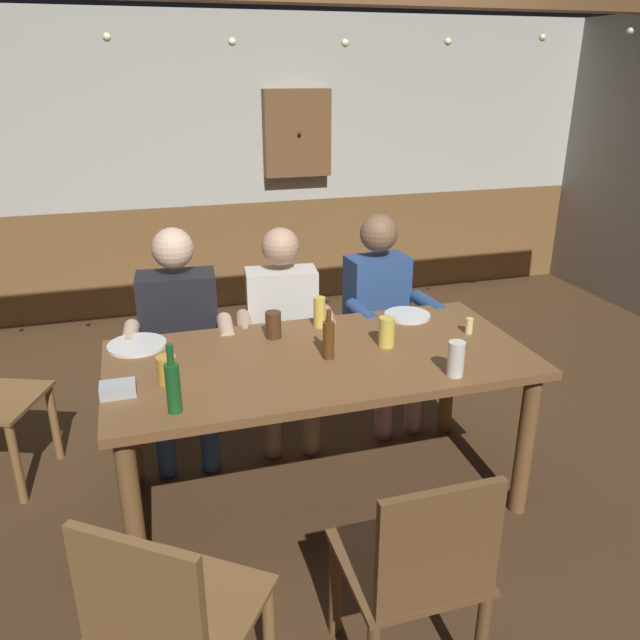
# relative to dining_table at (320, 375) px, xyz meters

# --- Properties ---
(ground_plane) EXTENTS (8.02, 8.02, 0.00)m
(ground_plane) POSITION_rel_dining_table_xyz_m (0.00, 0.06, -0.67)
(ground_plane) COLOR #4C331E
(back_wall_upper) EXTENTS (6.68, 0.12, 1.50)m
(back_wall_upper) POSITION_rel_dining_table_xyz_m (0.00, 2.90, 1.00)
(back_wall_upper) COLOR beige
(back_wall_wainscot) EXTENTS (6.68, 0.12, 0.92)m
(back_wall_wainscot) POSITION_rel_dining_table_xyz_m (0.00, 2.90, -0.21)
(back_wall_wainscot) COLOR brown
(back_wall_wainscot) RESTS_ON ground_plane
(dining_table) EXTENTS (1.91, 0.92, 0.77)m
(dining_table) POSITION_rel_dining_table_xyz_m (0.00, 0.00, 0.00)
(dining_table) COLOR brown
(dining_table) RESTS_ON ground_plane
(person_0) EXTENTS (0.57, 0.56, 1.22)m
(person_0) POSITION_rel_dining_table_xyz_m (-0.58, 0.69, 0.01)
(person_0) COLOR black
(person_0) RESTS_ON ground_plane
(person_1) EXTENTS (0.56, 0.55, 1.19)m
(person_1) POSITION_rel_dining_table_xyz_m (-0.01, 0.68, -0.01)
(person_1) COLOR silver
(person_1) RESTS_ON ground_plane
(person_2) EXTENTS (0.51, 0.52, 1.22)m
(person_2) POSITION_rel_dining_table_xyz_m (0.58, 0.69, 0.01)
(person_2) COLOR #2D4C84
(person_2) RESTS_ON ground_plane
(chair_empty_near_right) EXTENTS (0.44, 0.44, 0.88)m
(chair_empty_near_right) POSITION_rel_dining_table_xyz_m (0.01, -1.08, -0.19)
(chair_empty_near_right) COLOR brown
(chair_empty_near_right) RESTS_ON ground_plane
(chair_empty_far_end) EXTENTS (0.61, 0.61, 0.88)m
(chair_empty_far_end) POSITION_rel_dining_table_xyz_m (-0.78, -1.06, -0.19)
(chair_empty_far_end) COLOR brown
(chair_empty_far_end) RESTS_ON ground_plane
(table_candle) EXTENTS (0.04, 0.04, 0.08)m
(table_candle) POSITION_rel_dining_table_xyz_m (0.78, 0.04, 0.14)
(table_candle) COLOR #F9E08C
(table_candle) RESTS_ON dining_table
(condiment_caddy) EXTENTS (0.14, 0.10, 0.05)m
(condiment_caddy) POSITION_rel_dining_table_xyz_m (-0.88, -0.13, 0.12)
(condiment_caddy) COLOR #B2B7BC
(condiment_caddy) RESTS_ON dining_table
(plate_0) EXTENTS (0.27, 0.27, 0.01)m
(plate_0) POSITION_rel_dining_table_xyz_m (-0.80, 0.34, 0.11)
(plate_0) COLOR white
(plate_0) RESTS_ON dining_table
(plate_1) EXTENTS (0.24, 0.24, 0.01)m
(plate_1) POSITION_rel_dining_table_xyz_m (0.58, 0.34, 0.11)
(plate_1) COLOR white
(plate_1) RESTS_ON dining_table
(bottle_0) EXTENTS (0.06, 0.06, 0.28)m
(bottle_0) POSITION_rel_dining_table_xyz_m (-0.68, -0.33, 0.21)
(bottle_0) COLOR #195923
(bottle_0) RESTS_ON dining_table
(bottle_1) EXTENTS (0.05, 0.05, 0.23)m
(bottle_1) POSITION_rel_dining_table_xyz_m (0.03, -0.04, 0.19)
(bottle_1) COLOR #593314
(bottle_1) RESTS_ON dining_table
(pint_glass_0) EXTENTS (0.08, 0.08, 0.12)m
(pint_glass_0) POSITION_rel_dining_table_xyz_m (-0.69, -0.07, 0.16)
(pint_glass_0) COLOR gold
(pint_glass_0) RESTS_ON dining_table
(pint_glass_1) EXTENTS (0.08, 0.08, 0.14)m
(pint_glass_1) POSITION_rel_dining_table_xyz_m (0.33, 0.01, 0.17)
(pint_glass_1) COLOR #E5C64C
(pint_glass_1) RESTS_ON dining_table
(pint_glass_2) EXTENTS (0.06, 0.06, 0.16)m
(pint_glass_2) POSITION_rel_dining_table_xyz_m (0.10, 0.34, 0.18)
(pint_glass_2) COLOR #E5C64C
(pint_glass_2) RESTS_ON dining_table
(pint_glass_3) EXTENTS (0.08, 0.08, 0.13)m
(pint_glass_3) POSITION_rel_dining_table_xyz_m (-0.16, 0.26, 0.17)
(pint_glass_3) COLOR #4C2D19
(pint_glass_3) RESTS_ON dining_table
(pint_glass_4) EXTENTS (0.07, 0.07, 0.15)m
(pint_glass_4) POSITION_rel_dining_table_xyz_m (0.49, -0.36, 0.18)
(pint_glass_4) COLOR white
(pint_glass_4) RESTS_ON dining_table
(wall_dart_cabinet) EXTENTS (0.56, 0.15, 0.70)m
(wall_dart_cabinet) POSITION_rel_dining_table_xyz_m (0.63, 2.77, 0.82)
(wall_dart_cabinet) COLOR brown
(string_lights) EXTENTS (4.71, 0.04, 0.16)m
(string_lights) POSITION_rel_dining_table_xyz_m (-0.00, 0.47, 1.48)
(string_lights) COLOR #F9EAB2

